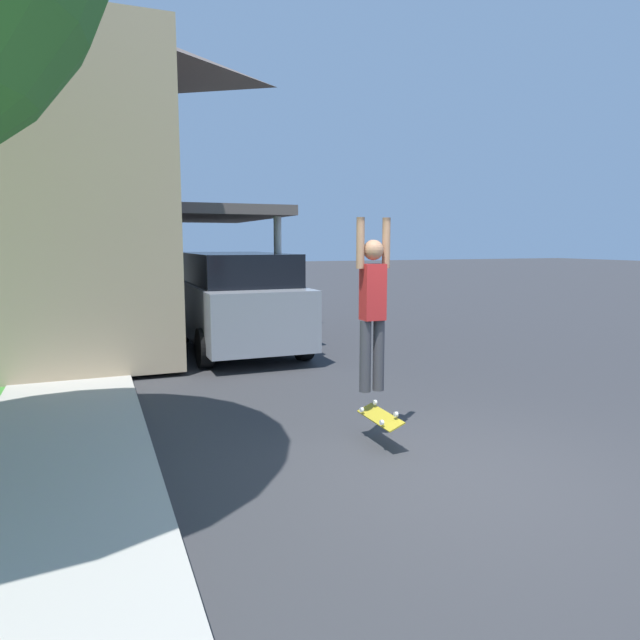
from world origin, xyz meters
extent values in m
plane|color=#333335|center=(0.00, 0.00, 0.00)|extent=(120.00, 120.00, 0.00)
cube|color=#ADA89E|center=(-3.60, 6.00, 0.05)|extent=(1.80, 80.00, 0.10)
cube|color=#5B514C|center=(-0.70, 8.80, 2.88)|extent=(2.60, 5.01, 0.20)
cylinder|color=silver|center=(0.40, 7.01, 1.43)|extent=(0.16, 0.16, 2.70)
cube|color=gray|center=(-0.43, 7.19, 0.84)|extent=(1.98, 4.50, 1.12)
cube|color=black|center=(-0.43, 7.31, 1.72)|extent=(1.82, 3.51, 0.63)
cylinder|color=black|center=(-1.39, 8.59, 0.36)|extent=(0.24, 0.73, 0.73)
cylinder|color=black|center=(0.52, 8.59, 0.36)|extent=(0.24, 0.73, 0.73)
cylinder|color=black|center=(-1.39, 5.80, 0.36)|extent=(0.24, 0.73, 0.73)
cylinder|color=black|center=(0.52, 5.80, 0.36)|extent=(0.24, 0.73, 0.73)
cube|color=#B7B7BC|center=(0.67, 18.55, 0.47)|extent=(1.78, 4.15, 0.60)
cube|color=black|center=(0.67, 18.45, 1.01)|extent=(1.57, 2.16, 0.47)
cylinder|color=black|center=(-0.19, 19.80, 0.32)|extent=(0.20, 0.64, 0.64)
cylinder|color=black|center=(1.53, 19.80, 0.32)|extent=(0.20, 0.64, 0.64)
cylinder|color=black|center=(-0.19, 17.31, 0.32)|extent=(0.20, 0.64, 0.64)
cylinder|color=black|center=(1.53, 17.31, 0.32)|extent=(0.20, 0.64, 0.64)
cylinder|color=#38383D|center=(-0.38, 1.32, 0.97)|extent=(0.13, 0.13, 0.82)
cylinder|color=#38383D|center=(-0.21, 1.32, 0.97)|extent=(0.13, 0.13, 0.82)
cube|color=#B22323|center=(-0.30, 1.32, 1.70)|extent=(0.25, 0.20, 0.63)
sphere|color=#9E7051|center=(-0.30, 1.32, 2.17)|extent=(0.23, 0.23, 0.23)
cylinder|color=#9E7051|center=(-0.46, 1.32, 2.25)|extent=(0.09, 0.09, 0.56)
cylinder|color=#9E7051|center=(-0.14, 1.32, 2.25)|extent=(0.09, 0.09, 0.56)
cube|color=#A89323|center=(-0.31, 1.08, 0.33)|extent=(0.20, 0.78, 0.10)
cylinder|color=silver|center=(-0.25, 1.32, 0.42)|extent=(0.03, 0.06, 0.06)
cylinder|color=silver|center=(-0.42, 1.32, 0.35)|extent=(0.03, 0.06, 0.06)
cylinder|color=silver|center=(-0.25, 0.84, 0.42)|extent=(0.03, 0.06, 0.06)
cylinder|color=silver|center=(-0.42, 0.84, 0.35)|extent=(0.03, 0.06, 0.06)
camera|label=1|loc=(-3.22, -4.37, 2.25)|focal=32.00mm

